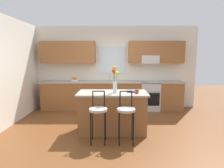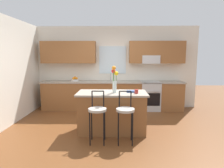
{
  "view_description": "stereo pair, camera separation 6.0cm",
  "coord_description": "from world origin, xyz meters",
  "px_view_note": "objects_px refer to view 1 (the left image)",
  "views": [
    {
      "loc": [
        0.08,
        -4.44,
        1.73
      ],
      "look_at": [
        0.02,
        0.55,
        1.0
      ],
      "focal_mm": 30.74,
      "sensor_mm": 36.0,
      "label": 1
    },
    {
      "loc": [
        0.15,
        -4.44,
        1.73
      ],
      "look_at": [
        0.02,
        0.55,
        1.0
      ],
      "focal_mm": 30.74,
      "sensor_mm": 36.0,
      "label": 2
    }
  ],
  "objects_px": {
    "oven_range": "(149,96)",
    "kitchen_island": "(112,112)",
    "cookbook": "(132,91)",
    "flower_vase": "(115,79)",
    "fruit_bowl_oranges": "(74,80)",
    "bar_stool_near": "(98,112)",
    "mug_ceramic": "(137,91)",
    "bar_stool_middle": "(126,112)"
  },
  "relations": [
    {
      "from": "flower_vase",
      "to": "fruit_bowl_oranges",
      "type": "xyz_separation_m",
      "value": [
        -1.31,
        1.94,
        -0.26
      ]
    },
    {
      "from": "oven_range",
      "to": "kitchen_island",
      "type": "bearing_deg",
      "value": -122.33
    },
    {
      "from": "fruit_bowl_oranges",
      "to": "mug_ceramic",
      "type": "bearing_deg",
      "value": -48.69
    },
    {
      "from": "bar_stool_middle",
      "to": "cookbook",
      "type": "height_order",
      "value": "bar_stool_middle"
    },
    {
      "from": "kitchen_island",
      "to": "bar_stool_middle",
      "type": "xyz_separation_m",
      "value": [
        0.27,
        -0.59,
        0.17
      ]
    },
    {
      "from": "flower_vase",
      "to": "fruit_bowl_oranges",
      "type": "relative_size",
      "value": 2.49
    },
    {
      "from": "kitchen_island",
      "to": "mug_ceramic",
      "type": "height_order",
      "value": "mug_ceramic"
    },
    {
      "from": "bar_stool_near",
      "to": "oven_range",
      "type": "bearing_deg",
      "value": 59.32
    },
    {
      "from": "mug_ceramic",
      "to": "fruit_bowl_oranges",
      "type": "relative_size",
      "value": 0.37
    },
    {
      "from": "bar_stool_near",
      "to": "flower_vase",
      "type": "distance_m",
      "value": 0.87
    },
    {
      "from": "oven_range",
      "to": "bar_stool_middle",
      "type": "relative_size",
      "value": 0.88
    },
    {
      "from": "oven_range",
      "to": "cookbook",
      "type": "relative_size",
      "value": 4.6
    },
    {
      "from": "bar_stool_middle",
      "to": "mug_ceramic",
      "type": "relative_size",
      "value": 11.58
    },
    {
      "from": "bar_stool_middle",
      "to": "cookbook",
      "type": "distance_m",
      "value": 0.7
    },
    {
      "from": "oven_range",
      "to": "cookbook",
      "type": "bearing_deg",
      "value": -112.13
    },
    {
      "from": "bar_stool_middle",
      "to": "cookbook",
      "type": "xyz_separation_m",
      "value": [
        0.16,
        0.61,
        0.3
      ]
    },
    {
      "from": "kitchen_island",
      "to": "fruit_bowl_oranges",
      "type": "bearing_deg",
      "value": 123.36
    },
    {
      "from": "oven_range",
      "to": "kitchen_island",
      "type": "height_order",
      "value": "same"
    },
    {
      "from": "flower_vase",
      "to": "bar_stool_middle",
      "type": "bearing_deg",
      "value": -68.12
    },
    {
      "from": "cookbook",
      "to": "kitchen_island",
      "type": "bearing_deg",
      "value": -176.67
    },
    {
      "from": "oven_range",
      "to": "bar_stool_middle",
      "type": "xyz_separation_m",
      "value": [
        -0.91,
        -2.46,
        0.18
      ]
    },
    {
      "from": "bar_stool_near",
      "to": "bar_stool_middle",
      "type": "distance_m",
      "value": 0.55
    },
    {
      "from": "bar_stool_near",
      "to": "mug_ceramic",
      "type": "bearing_deg",
      "value": 29.58
    },
    {
      "from": "bar_stool_middle",
      "to": "flower_vase",
      "type": "bearing_deg",
      "value": 111.88
    },
    {
      "from": "flower_vase",
      "to": "mug_ceramic",
      "type": "relative_size",
      "value": 6.64
    },
    {
      "from": "mug_ceramic",
      "to": "cookbook",
      "type": "bearing_deg",
      "value": 122.71
    },
    {
      "from": "flower_vase",
      "to": "cookbook",
      "type": "relative_size",
      "value": 2.99
    },
    {
      "from": "flower_vase",
      "to": "mug_ceramic",
      "type": "xyz_separation_m",
      "value": [
        0.48,
        -0.09,
        -0.27
      ]
    },
    {
      "from": "oven_range",
      "to": "flower_vase",
      "type": "relative_size",
      "value": 1.54
    },
    {
      "from": "kitchen_island",
      "to": "fruit_bowl_oranges",
      "type": "distance_m",
      "value": 2.33
    },
    {
      "from": "kitchen_island",
      "to": "bar_stool_near",
      "type": "xyz_separation_m",
      "value": [
        -0.28,
        -0.59,
        0.17
      ]
    },
    {
      "from": "kitchen_island",
      "to": "bar_stool_near",
      "type": "height_order",
      "value": "bar_stool_near"
    },
    {
      "from": "oven_range",
      "to": "kitchen_island",
      "type": "relative_size",
      "value": 0.59
    },
    {
      "from": "kitchen_island",
      "to": "flower_vase",
      "type": "distance_m",
      "value": 0.77
    },
    {
      "from": "bar_stool_middle",
      "to": "mug_ceramic",
      "type": "distance_m",
      "value": 0.62
    },
    {
      "from": "bar_stool_middle",
      "to": "cookbook",
      "type": "relative_size",
      "value": 5.21
    },
    {
      "from": "oven_range",
      "to": "kitchen_island",
      "type": "xyz_separation_m",
      "value": [
        -1.18,
        -1.87,
        0.0
      ]
    },
    {
      "from": "bar_stool_near",
      "to": "mug_ceramic",
      "type": "height_order",
      "value": "bar_stool_near"
    },
    {
      "from": "fruit_bowl_oranges",
      "to": "cookbook",
      "type": "bearing_deg",
      "value": -48.06
    },
    {
      "from": "kitchen_island",
      "to": "bar_stool_near",
      "type": "bearing_deg",
      "value": -115.05
    },
    {
      "from": "flower_vase",
      "to": "bar_stool_near",
      "type": "bearing_deg",
      "value": -121.21
    },
    {
      "from": "cookbook",
      "to": "mug_ceramic",
      "type": "bearing_deg",
      "value": -57.29
    }
  ]
}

